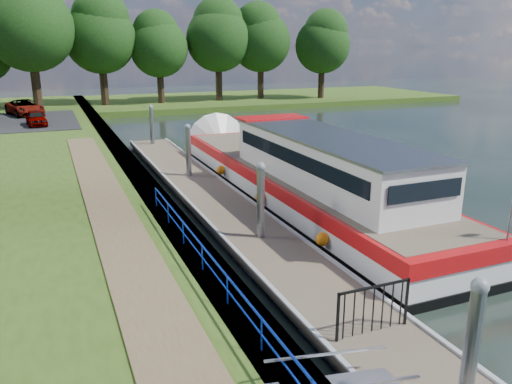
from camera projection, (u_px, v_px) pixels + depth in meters
name	position (u px, v px, depth m)	size (l,w,h in m)	color
bank_edge	(147.00, 194.00, 21.49)	(1.10, 90.00, 0.78)	#473D2D
far_bank	(210.00, 101.00, 59.68)	(60.00, 18.00, 0.60)	#304D16
footpath	(128.00, 251.00, 14.49)	(1.60, 40.00, 0.05)	brown
blue_fence	(243.00, 303.00, 10.52)	(0.04, 18.04, 0.72)	#0C2DBF
pontoon	(218.00, 205.00, 20.71)	(2.50, 30.00, 0.56)	brown
mooring_piles	(218.00, 180.00, 20.41)	(0.30, 27.30, 3.55)	gray
gate_panel	(374.00, 302.00, 10.87)	(1.85, 0.05, 1.15)	black
barge	(292.00, 174.00, 22.13)	(4.36, 21.15, 4.78)	black
horizon_trees	(88.00, 32.00, 49.58)	(54.38, 10.03, 12.87)	#332316
car_a	(36.00, 118.00, 37.28)	(1.34, 3.33, 1.13)	#999999
car_d	(25.00, 108.00, 42.78)	(2.21, 4.79, 1.33)	#999999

